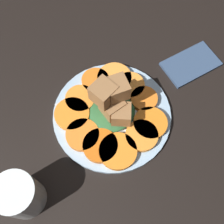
# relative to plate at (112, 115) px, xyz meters

# --- Properties ---
(table_slab) EXTENTS (1.20, 1.20, 0.02)m
(table_slab) POSITION_rel_plate_xyz_m (0.00, 0.00, -0.02)
(table_slab) COLOR black
(table_slab) RESTS_ON ground
(plate) EXTENTS (0.27, 0.27, 0.01)m
(plate) POSITION_rel_plate_xyz_m (0.00, 0.00, 0.00)
(plate) COLOR #99B7D1
(plate) RESTS_ON table_slab
(carrot_slice_0) EXTENTS (0.07, 0.07, 0.01)m
(carrot_slice_0) POSITION_rel_plate_xyz_m (-0.01, -0.09, 0.01)
(carrot_slice_0) COLOR orange
(carrot_slice_0) RESTS_ON plate
(carrot_slice_1) EXTENTS (0.07, 0.07, 0.01)m
(carrot_slice_1) POSITION_rel_plate_xyz_m (0.05, -0.07, 0.01)
(carrot_slice_1) COLOR orange
(carrot_slice_1) RESTS_ON plate
(carrot_slice_2) EXTENTS (0.08, 0.08, 0.01)m
(carrot_slice_2) POSITION_rel_plate_xyz_m (0.08, -0.04, 0.01)
(carrot_slice_2) COLOR orange
(carrot_slice_2) RESTS_ON plate
(carrot_slice_3) EXTENTS (0.07, 0.07, 0.01)m
(carrot_slice_3) POSITION_rel_plate_xyz_m (0.08, 0.01, 0.01)
(carrot_slice_3) COLOR orange
(carrot_slice_3) RESTS_ON plate
(carrot_slice_4) EXTENTS (0.08, 0.08, 0.01)m
(carrot_slice_4) POSITION_rel_plate_xyz_m (0.06, 0.06, 0.01)
(carrot_slice_4) COLOR #D66014
(carrot_slice_4) RESTS_ON plate
(carrot_slice_5) EXTENTS (0.08, 0.08, 0.01)m
(carrot_slice_5) POSITION_rel_plate_xyz_m (0.03, 0.09, 0.01)
(carrot_slice_5) COLOR orange
(carrot_slice_5) RESTS_ON plate
(carrot_slice_6) EXTENTS (0.07, 0.07, 0.01)m
(carrot_slice_6) POSITION_rel_plate_xyz_m (-0.03, 0.08, 0.01)
(carrot_slice_6) COLOR orange
(carrot_slice_6) RESTS_ON plate
(carrot_slice_7) EXTENTS (0.08, 0.08, 0.01)m
(carrot_slice_7) POSITION_rel_plate_xyz_m (-0.06, 0.07, 0.01)
(carrot_slice_7) COLOR orange
(carrot_slice_7) RESTS_ON plate
(carrot_slice_8) EXTENTS (0.06, 0.06, 0.01)m
(carrot_slice_8) POSITION_rel_plate_xyz_m (-0.08, 0.01, 0.01)
(carrot_slice_8) COLOR orange
(carrot_slice_8) RESTS_ON plate
(carrot_slice_9) EXTENTS (0.07, 0.07, 0.01)m
(carrot_slice_9) POSITION_rel_plate_xyz_m (-0.07, -0.04, 0.01)
(carrot_slice_9) COLOR orange
(carrot_slice_9) RESTS_ON plate
(carrot_slice_10) EXTENTS (0.08, 0.08, 0.01)m
(carrot_slice_10) POSITION_rel_plate_xyz_m (-0.05, -0.08, 0.01)
(carrot_slice_10) COLOR #F99438
(carrot_slice_10) RESTS_ON plate
(center_pile) EXTENTS (0.11, 0.10, 0.11)m
(center_pile) POSITION_rel_plate_xyz_m (-0.00, 0.00, 0.05)
(center_pile) COLOR #2D6033
(center_pile) RESTS_ON plate
(fork) EXTENTS (0.20, 0.03, 0.00)m
(fork) POSITION_rel_plate_xyz_m (0.00, -0.07, 0.01)
(fork) COLOR silver
(fork) RESTS_ON plate
(water_glass) EXTENTS (0.08, 0.08, 0.10)m
(water_glass) POSITION_rel_plate_xyz_m (0.25, 0.08, 0.05)
(water_glass) COLOR silver
(water_glass) RESTS_ON table_slab
(napkin) EXTENTS (0.14, 0.08, 0.01)m
(napkin) POSITION_rel_plate_xyz_m (-0.24, -0.02, -0.00)
(napkin) COLOR #334766
(napkin) RESTS_ON table_slab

